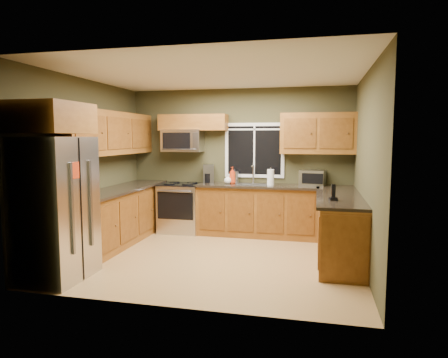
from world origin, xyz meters
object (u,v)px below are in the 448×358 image
at_px(refrigerator, 56,209).
at_px(toaster_oven, 313,178).
at_px(coffee_maker, 208,174).
at_px(cordless_phone, 333,196).
at_px(soap_bottle_a, 232,175).
at_px(soap_bottle_c, 228,179).
at_px(kettle, 235,176).
at_px(range, 181,207).
at_px(microwave, 183,141).
at_px(paper_towel_roll, 271,177).

relative_size(refrigerator, toaster_oven, 3.74).
relative_size(toaster_oven, coffee_maker, 1.44).
height_order(toaster_oven, cordless_phone, toaster_oven).
bearing_deg(toaster_oven, cordless_phone, -80.15).
xyz_separation_m(soap_bottle_a, cordless_phone, (1.74, -1.63, -0.09)).
bearing_deg(coffee_maker, cordless_phone, -37.59).
xyz_separation_m(coffee_maker, soap_bottle_c, (0.40, -0.13, -0.07)).
bearing_deg(soap_bottle_c, kettle, 57.18).
distance_m(range, soap_bottle_a, 1.17).
distance_m(soap_bottle_a, cordless_phone, 2.39).
bearing_deg(coffee_maker, microwave, -177.43).
xyz_separation_m(range, paper_towel_roll, (1.70, -0.04, 0.61)).
relative_size(paper_towel_roll, soap_bottle_c, 1.83).
distance_m(toaster_oven, coffee_maker, 1.93).
height_order(refrigerator, soap_bottle_a, refrigerator).
distance_m(refrigerator, coffee_maker, 3.17).
xyz_separation_m(microwave, toaster_oven, (2.43, 0.01, -0.65)).
height_order(refrigerator, cordless_phone, refrigerator).
xyz_separation_m(toaster_oven, cordless_phone, (0.30, -1.70, -0.07)).
relative_size(coffee_maker, cordless_phone, 1.51).
distance_m(refrigerator, range, 2.89).
distance_m(coffee_maker, soap_bottle_a, 0.49).
relative_size(kettle, soap_bottle_a, 0.88).
height_order(coffee_maker, cordless_phone, coffee_maker).
relative_size(refrigerator, coffee_maker, 5.36).
distance_m(kettle, soap_bottle_c, 0.18).
bearing_deg(microwave, refrigerator, -103.34).
distance_m(toaster_oven, soap_bottle_a, 1.45).
relative_size(coffee_maker, soap_bottle_c, 1.94).
bearing_deg(paper_towel_roll, refrigerator, -131.21).
xyz_separation_m(toaster_oven, paper_towel_roll, (-0.73, -0.19, 0.01)).
relative_size(microwave, paper_towel_roll, 2.40).
xyz_separation_m(refrigerator, kettle, (1.69, 2.95, 0.16)).
relative_size(coffee_maker, paper_towel_roll, 1.06).
bearing_deg(cordless_phone, kettle, 134.83).
xyz_separation_m(toaster_oven, coffee_maker, (-1.93, 0.01, 0.02)).
xyz_separation_m(paper_towel_roll, soap_bottle_a, (-0.72, 0.12, 0.01)).
bearing_deg(toaster_oven, kettle, 178.65).
bearing_deg(soap_bottle_c, cordless_phone, -41.02).
distance_m(range, paper_towel_roll, 1.81).
height_order(toaster_oven, coffee_maker, coffee_maker).
xyz_separation_m(refrigerator, toaster_oven, (3.12, 2.92, 0.18)).
distance_m(coffee_maker, paper_towel_roll, 1.22).
height_order(coffee_maker, soap_bottle_c, coffee_maker).
bearing_deg(paper_towel_roll, toaster_oven, 14.44).
relative_size(refrigerator, microwave, 2.37).
bearing_deg(paper_towel_roll, soap_bottle_c, 174.87).
distance_m(microwave, soap_bottle_c, 1.15).
height_order(microwave, soap_bottle_c, microwave).
height_order(range, coffee_maker, coffee_maker).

